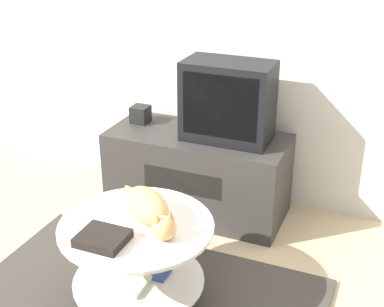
% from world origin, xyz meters
% --- Properties ---
extents(tv_stand, '(1.10, 0.48, 0.52)m').
position_xyz_m(tv_stand, '(-0.09, 1.00, 0.26)').
color(tv_stand, '#33302D').
rests_on(tv_stand, ground_plane).
extents(tv, '(0.52, 0.29, 0.47)m').
position_xyz_m(tv, '(0.09, 1.01, 0.76)').
color(tv, black).
rests_on(tv, tv_stand).
extents(speaker, '(0.11, 0.11, 0.11)m').
position_xyz_m(speaker, '(-0.51, 1.05, 0.58)').
color(speaker, black).
rests_on(speaker, tv_stand).
extents(coffee_table, '(0.72, 0.72, 0.44)m').
position_xyz_m(coffee_table, '(-0.01, 0.05, 0.30)').
color(coffee_table, '#B2B2B7').
rests_on(coffee_table, rug).
extents(dvd_box, '(0.21, 0.18, 0.04)m').
position_xyz_m(dvd_box, '(-0.08, -0.13, 0.48)').
color(dvd_box, black).
rests_on(dvd_box, coffee_table).
extents(cat, '(0.43, 0.38, 0.14)m').
position_xyz_m(cat, '(0.03, 0.10, 0.52)').
color(cat, tan).
rests_on(cat, coffee_table).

